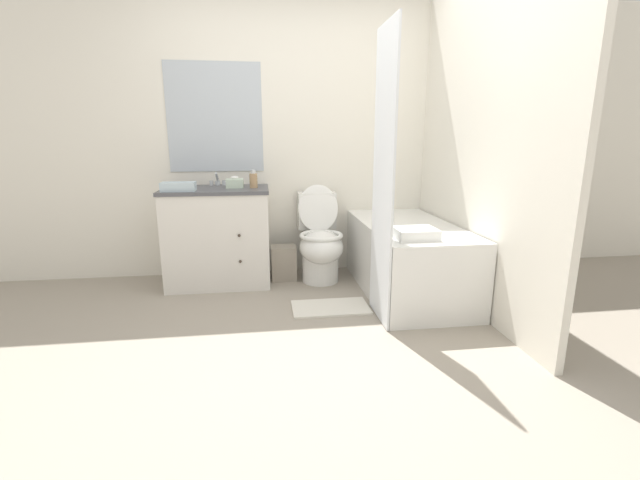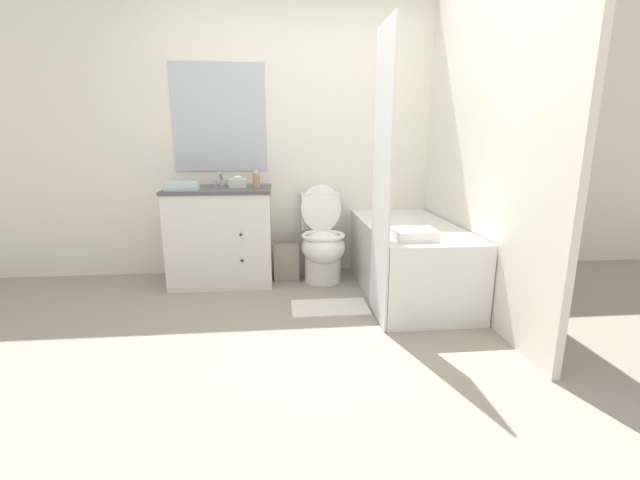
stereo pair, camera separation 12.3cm
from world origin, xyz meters
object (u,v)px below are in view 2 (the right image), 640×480
(soap_dispenser, at_px, (256,180))
(bath_mat, at_px, (330,308))
(toilet, at_px, (322,243))
(wastebasket, at_px, (286,262))
(tissue_box, at_px, (238,183))
(bathtub, at_px, (409,259))
(vanity_cabinet, at_px, (221,234))
(hand_towel_folded, at_px, (182,186))
(bath_towel_folded, at_px, (415,234))
(sink_faucet, at_px, (222,181))

(soap_dispenser, relative_size, bath_mat, 0.26)
(toilet, relative_size, soap_dispenser, 5.62)
(wastebasket, height_order, tissue_box, tissue_box)
(bathtub, xyz_separation_m, tissue_box, (-1.39, 0.46, 0.59))
(vanity_cabinet, relative_size, bathtub, 0.61)
(tissue_box, relative_size, hand_towel_folded, 0.55)
(soap_dispenser, height_order, hand_towel_folded, soap_dispenser)
(bathtub, distance_m, wastebasket, 1.10)
(bath_towel_folded, bearing_deg, tissue_box, 143.11)
(soap_dispenser, distance_m, hand_towel_folded, 0.61)
(tissue_box, distance_m, bath_mat, 1.34)
(bathtub, distance_m, soap_dispenser, 1.44)
(hand_towel_folded, bearing_deg, tissue_box, 24.08)
(sink_faucet, relative_size, bath_towel_folded, 0.51)
(vanity_cabinet, relative_size, toilet, 1.04)
(wastebasket, bearing_deg, vanity_cabinet, -178.95)
(bath_mat, bearing_deg, wastebasket, 112.59)
(bath_towel_folded, bearing_deg, wastebasket, 132.35)
(toilet, distance_m, hand_towel_folded, 1.27)
(wastebasket, height_order, bath_towel_folded, bath_towel_folded)
(bath_towel_folded, bearing_deg, bath_mat, 159.34)
(soap_dispenser, distance_m, bath_towel_folded, 1.47)
(wastebasket, height_order, hand_towel_folded, hand_towel_folded)
(bath_towel_folded, bearing_deg, vanity_cabinet, 146.67)
(toilet, distance_m, bath_mat, 0.75)
(tissue_box, height_order, soap_dispenser, soap_dispenser)
(bathtub, distance_m, bath_mat, 0.79)
(wastebasket, bearing_deg, bathtub, -24.58)
(tissue_box, distance_m, hand_towel_folded, 0.47)
(vanity_cabinet, bearing_deg, sink_faucet, 90.00)
(toilet, relative_size, hand_towel_folded, 3.21)
(soap_dispenser, xyz_separation_m, bath_mat, (0.55, -0.71, -0.90))
(bath_mat, bearing_deg, bathtub, 22.63)
(wastebasket, distance_m, bath_mat, 0.81)
(vanity_cabinet, distance_m, tissue_box, 0.48)
(toilet, distance_m, bath_towel_folded, 1.07)
(vanity_cabinet, height_order, hand_towel_folded, hand_towel_folded)
(tissue_box, bearing_deg, bathtub, -18.11)
(toilet, bearing_deg, sink_faucet, 163.78)
(soap_dispenser, xyz_separation_m, hand_towel_folded, (-0.59, -0.16, -0.03))
(bathtub, relative_size, bath_mat, 2.52)
(vanity_cabinet, bearing_deg, bath_towel_folded, -33.33)
(sink_faucet, distance_m, bath_towel_folded, 1.84)
(toilet, distance_m, tissue_box, 0.90)
(vanity_cabinet, height_order, bath_mat, vanity_cabinet)
(sink_faucet, bearing_deg, bath_mat, -46.75)
(hand_towel_folded, bearing_deg, bathtub, -8.22)
(sink_faucet, relative_size, bath_mat, 0.25)
(tissue_box, bearing_deg, sink_faucet, 131.13)
(sink_faucet, distance_m, toilet, 1.06)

